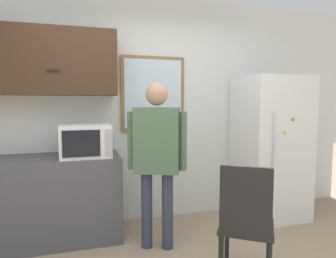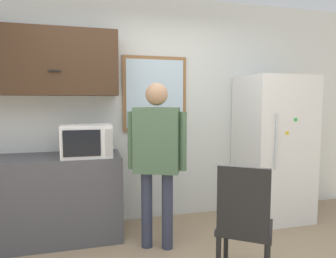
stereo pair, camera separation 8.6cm
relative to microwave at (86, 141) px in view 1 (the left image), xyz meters
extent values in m
cube|color=silver|center=(0.59, 0.44, 0.30)|extent=(6.00, 0.06, 2.70)
cube|color=#4C4C51|center=(-0.63, 0.10, -0.61)|extent=(1.95, 0.62, 0.88)
cube|color=#3D2819|center=(-0.63, 0.24, 0.81)|extent=(1.95, 0.35, 0.69)
cube|color=black|center=(-0.29, 0.05, 0.71)|extent=(0.12, 0.01, 0.01)
cube|color=white|center=(0.00, 0.00, 0.00)|extent=(0.50, 0.37, 0.33)
cube|color=black|center=(-0.05, -0.19, 0.00)|extent=(0.35, 0.01, 0.26)
cube|color=#B2B2B2|center=(0.21, -0.19, 0.00)|extent=(0.07, 0.01, 0.26)
cylinder|color=#33384C|center=(0.56, -0.32, -0.67)|extent=(0.11, 0.11, 0.76)
cylinder|color=#33384C|center=(0.75, -0.40, -0.67)|extent=(0.11, 0.11, 0.76)
cube|color=#4C6B4C|center=(0.65, -0.36, 0.03)|extent=(0.48, 0.37, 0.63)
sphere|color=tan|center=(0.65, -0.36, 0.47)|extent=(0.22, 0.22, 0.22)
cylinder|color=#4C6B4C|center=(0.42, -0.26, 0.02)|extent=(0.07, 0.07, 0.56)
cylinder|color=#4C6B4C|center=(0.89, -0.46, 0.02)|extent=(0.07, 0.07, 0.56)
cube|color=white|center=(2.22, 0.05, -0.17)|extent=(0.78, 0.71, 1.75)
cylinder|color=silver|center=(2.01, -0.32, -0.03)|extent=(0.02, 0.02, 0.61)
cube|color=green|center=(2.26, -0.31, 0.20)|extent=(0.04, 0.01, 0.04)
cube|color=yellow|center=(2.15, -0.31, 0.05)|extent=(0.04, 0.01, 0.04)
cube|color=black|center=(1.20, -1.11, -0.59)|extent=(0.57, 0.57, 0.04)
cylinder|color=black|center=(1.44, -1.07, -0.83)|extent=(0.04, 0.04, 0.44)
cylinder|color=black|center=(1.16, -0.86, -0.83)|extent=(0.04, 0.04, 0.44)
cube|color=black|center=(1.09, -1.26, -0.32)|extent=(0.33, 0.25, 0.51)
cube|color=olive|center=(0.80, 0.40, 0.49)|extent=(0.78, 0.04, 0.90)
cube|color=silver|center=(0.80, 0.38, 0.49)|extent=(0.70, 0.01, 0.82)
camera|label=1|loc=(-0.06, -3.14, 0.40)|focal=32.00mm
camera|label=2|loc=(0.02, -3.16, 0.40)|focal=32.00mm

